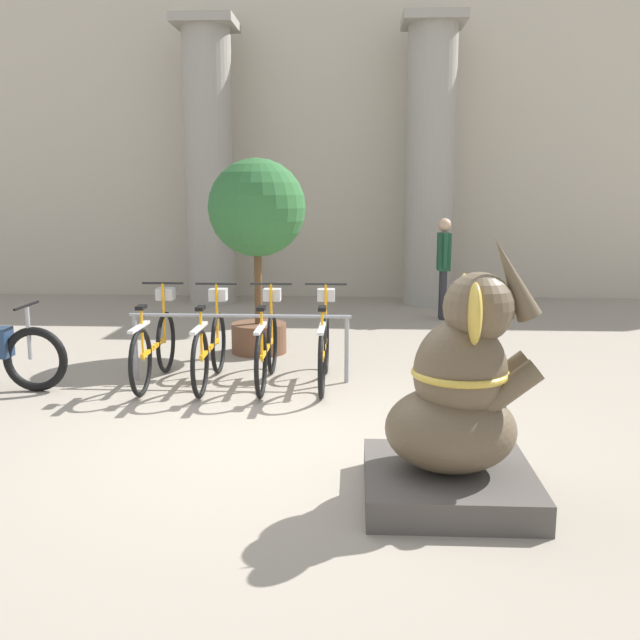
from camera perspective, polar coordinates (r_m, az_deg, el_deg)
The scene contains 12 objects.
ground_plane at distance 6.22m, azimuth -3.80°, elevation -9.70°, with size 60.00×60.00×0.00m, color gray.
building_facade at distance 14.44m, azimuth 0.11°, elevation 13.83°, with size 20.00×0.20×6.00m.
column_left at distance 13.68m, azimuth -8.84°, elevation 12.32°, with size 1.11×1.11×5.16m.
column_right at distance 13.47m, azimuth 8.78°, elevation 12.36°, with size 1.11×1.11×5.16m.
bike_rack at distance 8.01m, azimuth -6.42°, elevation -0.95°, with size 2.49×0.05×0.77m.
bicycle_0 at distance 8.15m, azimuth -13.09°, elevation -1.99°, with size 0.48×1.72×1.08m.
bicycle_1 at distance 7.98m, azimuth -8.78°, elevation -2.10°, with size 0.48×1.72×1.08m.
bicycle_2 at distance 7.90m, azimuth -4.25°, elevation -2.13°, with size 0.48×1.72×1.08m.
bicycle_3 at distance 7.86m, azimuth 0.33°, elevation -2.16°, with size 0.48×1.72×1.08m.
elephant_statue at distance 5.03m, azimuth 10.92°, elevation -7.25°, with size 1.17×1.17×1.86m.
person_pedestrian at distance 11.97m, azimuth 9.86°, elevation 4.82°, with size 0.22×0.47×1.67m.
potted_tree at distance 9.29m, azimuth -5.04°, elevation 7.93°, with size 1.26×1.26×2.53m.
Camera 1 is at (0.70, -5.80, 2.13)m, focal length 40.00 mm.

